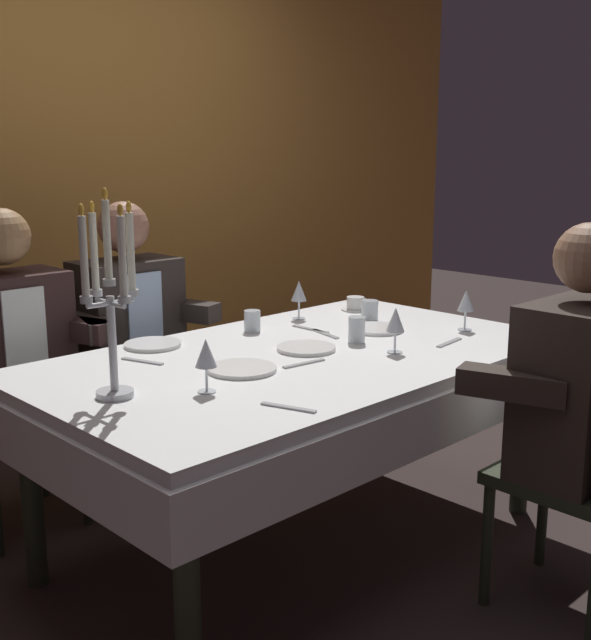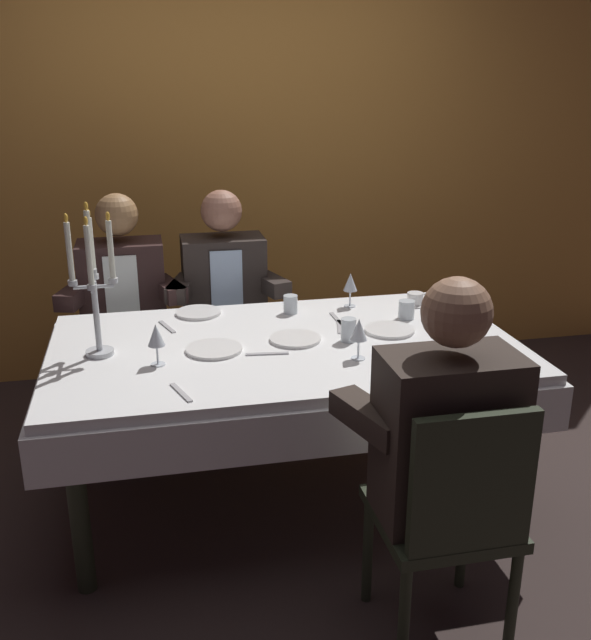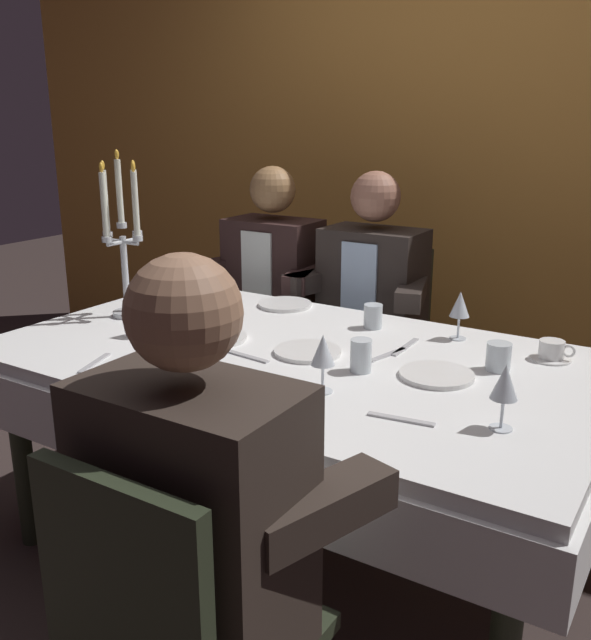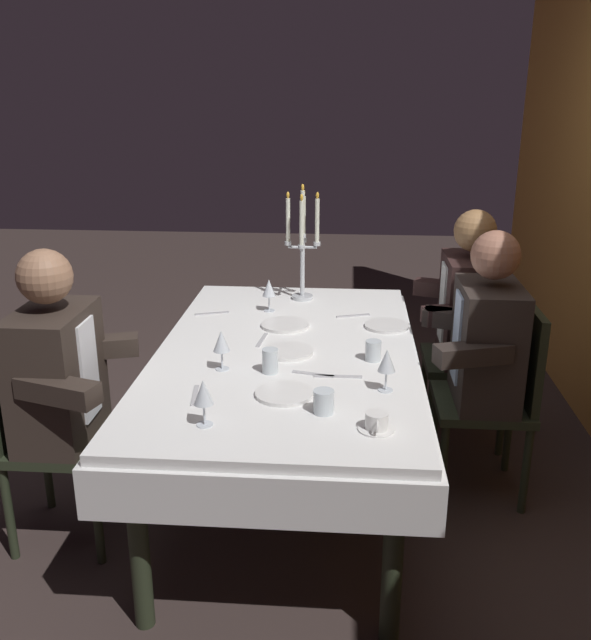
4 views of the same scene
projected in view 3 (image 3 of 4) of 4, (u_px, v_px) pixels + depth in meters
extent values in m
plane|color=#352A27|center=(293.00, 553.00, 2.41)|extent=(12.00, 12.00, 0.00)
cube|color=#CD8A3B|center=(475.00, 138.00, 3.37)|extent=(6.00, 0.12, 2.70)
cube|color=white|center=(293.00, 358.00, 2.21)|extent=(1.90, 1.10, 0.04)
cube|color=white|center=(293.00, 390.00, 2.24)|extent=(1.94, 1.14, 0.18)
cylinder|color=#272F1F|center=(22.00, 452.00, 2.39)|extent=(0.07, 0.07, 0.70)
cylinder|color=#272F1F|center=(505.00, 638.00, 1.54)|extent=(0.07, 0.07, 0.70)
cylinder|color=#272F1F|center=(187.00, 375.00, 3.08)|extent=(0.07, 0.07, 0.70)
cylinder|color=#272F1F|center=(582.00, 474.00, 2.24)|extent=(0.07, 0.07, 0.70)
cylinder|color=silver|center=(128.00, 313.00, 2.59)|extent=(0.11, 0.11, 0.02)
cylinder|color=silver|center=(125.00, 274.00, 2.55)|extent=(0.02, 0.02, 0.28)
cylinder|color=silver|center=(122.00, 225.00, 2.50)|extent=(0.04, 0.04, 0.02)
cylinder|color=white|center=(119.00, 191.00, 2.46)|extent=(0.02, 0.02, 0.22)
ellipsoid|color=yellow|center=(117.00, 154.00, 2.43)|extent=(0.02, 0.02, 0.03)
cylinder|color=silver|center=(130.00, 243.00, 2.50)|extent=(0.07, 0.01, 0.01)
cylinder|color=silver|center=(138.00, 238.00, 2.47)|extent=(0.04, 0.04, 0.02)
cylinder|color=white|center=(135.00, 204.00, 2.44)|extent=(0.02, 0.02, 0.22)
ellipsoid|color=yellow|center=(133.00, 167.00, 2.40)|extent=(0.02, 0.02, 0.03)
cylinder|color=silver|center=(130.00, 240.00, 2.54)|extent=(0.01, 0.07, 0.01)
cylinder|color=silver|center=(137.00, 233.00, 2.57)|extent=(0.04, 0.04, 0.02)
cylinder|color=white|center=(135.00, 200.00, 2.54)|extent=(0.02, 0.02, 0.22)
ellipsoid|color=yellow|center=(133.00, 165.00, 2.50)|extent=(0.02, 0.02, 0.03)
cylinder|color=silver|center=(115.00, 241.00, 2.53)|extent=(0.07, 0.01, 0.01)
cylinder|color=silver|center=(108.00, 234.00, 2.55)|extent=(0.04, 0.04, 0.02)
cylinder|color=white|center=(105.00, 201.00, 2.51)|extent=(0.02, 0.02, 0.22)
ellipsoid|color=yellow|center=(102.00, 165.00, 2.48)|extent=(0.02, 0.02, 0.03)
cylinder|color=silver|center=(115.00, 243.00, 2.48)|extent=(0.01, 0.07, 0.01)
cylinder|color=silver|center=(107.00, 239.00, 2.45)|extent=(0.04, 0.04, 0.02)
cylinder|color=white|center=(104.00, 205.00, 2.41)|extent=(0.02, 0.02, 0.22)
ellipsoid|color=yellow|center=(101.00, 167.00, 2.38)|extent=(0.02, 0.02, 0.03)
cylinder|color=white|center=(213.00, 337.00, 2.33)|extent=(0.23, 0.23, 0.01)
cylinder|color=white|center=(285.00, 304.00, 2.72)|extent=(0.21, 0.21, 0.01)
cylinder|color=white|center=(308.00, 351.00, 2.19)|extent=(0.21, 0.21, 0.01)
cylinder|color=white|center=(437.00, 375.00, 1.99)|extent=(0.21, 0.21, 0.01)
cylinder|color=silver|center=(458.00, 338.00, 2.33)|extent=(0.06, 0.06, 0.00)
cylinder|color=silver|center=(458.00, 327.00, 2.32)|extent=(0.01, 0.01, 0.07)
cone|color=silver|center=(460.00, 304.00, 2.30)|extent=(0.07, 0.07, 0.08)
cylinder|color=silver|center=(143.00, 336.00, 2.36)|extent=(0.06, 0.06, 0.00)
cylinder|color=silver|center=(142.00, 324.00, 2.35)|extent=(0.01, 0.01, 0.07)
cone|color=silver|center=(140.00, 302.00, 2.32)|extent=(0.07, 0.07, 0.08)
cylinder|color=maroon|center=(141.00, 309.00, 2.33)|extent=(0.04, 0.04, 0.03)
cylinder|color=silver|center=(501.00, 428.00, 1.67)|extent=(0.06, 0.06, 0.00)
cylinder|color=silver|center=(502.00, 413.00, 1.65)|extent=(0.01, 0.01, 0.07)
cone|color=silver|center=(505.00, 382.00, 1.63)|extent=(0.07, 0.07, 0.08)
cylinder|color=silver|center=(323.00, 391.00, 1.89)|extent=(0.06, 0.06, 0.00)
cylinder|color=silver|center=(323.00, 378.00, 1.88)|extent=(0.01, 0.01, 0.07)
cone|color=silver|center=(323.00, 350.00, 1.85)|extent=(0.07, 0.07, 0.08)
cylinder|color=#E0D172|center=(323.00, 358.00, 1.86)|extent=(0.04, 0.04, 0.03)
cylinder|color=silver|center=(373.00, 316.00, 2.44)|extent=(0.07, 0.07, 0.09)
cylinder|color=silver|center=(499.00, 357.00, 2.04)|extent=(0.07, 0.07, 0.08)
cylinder|color=silver|center=(361.00, 356.00, 2.02)|extent=(0.06, 0.06, 0.10)
cylinder|color=white|center=(550.00, 359.00, 2.14)|extent=(0.12, 0.12, 0.01)
cylinder|color=white|center=(552.00, 349.00, 2.13)|extent=(0.08, 0.08, 0.05)
torus|color=white|center=(569.00, 351.00, 2.10)|extent=(0.04, 0.01, 0.04)
cube|color=#B7B7BC|center=(405.00, 347.00, 2.24)|extent=(0.02, 0.19, 0.01)
cube|color=#B7B7BC|center=(388.00, 355.00, 2.17)|extent=(0.06, 0.17, 0.01)
cube|color=#B7B7BC|center=(94.00, 363.00, 2.10)|extent=(0.07, 0.17, 0.01)
cube|color=#B7B7BC|center=(230.00, 309.00, 2.67)|extent=(0.07, 0.17, 0.01)
cube|color=#B7B7BC|center=(401.00, 419.00, 1.71)|extent=(0.17, 0.04, 0.01)
cube|color=#B7B7BC|center=(247.00, 356.00, 2.15)|extent=(0.17, 0.04, 0.01)
cylinder|color=#272F1F|center=(223.00, 385.00, 3.35)|extent=(0.04, 0.04, 0.42)
cylinder|color=#272F1F|center=(285.00, 400.00, 3.17)|extent=(0.04, 0.04, 0.42)
cylinder|color=#272F1F|center=(265.00, 363.00, 3.64)|extent=(0.04, 0.04, 0.42)
cylinder|color=#272F1F|center=(324.00, 376.00, 3.46)|extent=(0.04, 0.04, 0.42)
cube|color=#272F1F|center=(274.00, 336.00, 3.34)|extent=(0.42, 0.42, 0.04)
cube|color=#272F1F|center=(295.00, 279.00, 3.43)|extent=(0.38, 0.04, 0.44)
cube|color=#311F1D|center=(273.00, 277.00, 3.26)|extent=(0.42, 0.26, 0.54)
cube|color=white|center=(257.00, 276.00, 3.14)|extent=(0.16, 0.01, 0.40)
sphere|color=#996F46|center=(273.00, 190.00, 3.14)|extent=(0.21, 0.21, 0.21)
cube|color=#311F1D|center=(223.00, 267.00, 3.28)|extent=(0.19, 0.34, 0.08)
cube|color=#311F1D|center=(302.00, 278.00, 3.05)|extent=(0.19, 0.34, 0.08)
cylinder|color=#272F1F|center=(314.00, 408.00, 3.09)|extent=(0.04, 0.04, 0.42)
cylinder|color=#272F1F|center=(388.00, 426.00, 2.91)|extent=(0.04, 0.04, 0.42)
cylinder|color=#272F1F|center=(352.00, 382.00, 3.38)|extent=(0.04, 0.04, 0.42)
cylinder|color=#272F1F|center=(421.00, 398.00, 3.20)|extent=(0.04, 0.04, 0.42)
cube|color=#272F1F|center=(370.00, 355.00, 3.08)|extent=(0.42, 0.42, 0.04)
cube|color=#272F1F|center=(391.00, 293.00, 3.16)|extent=(0.38, 0.04, 0.44)
cube|color=#2E2622|center=(372.00, 291.00, 2.99)|extent=(0.42, 0.26, 0.54)
cube|color=#ABC6E6|center=(358.00, 291.00, 2.88)|extent=(0.16, 0.01, 0.40)
sphere|color=#9E6953|center=(376.00, 196.00, 2.88)|extent=(0.21, 0.21, 0.21)
cube|color=#2E2622|center=(317.00, 280.00, 3.01)|extent=(0.19, 0.34, 0.08)
cube|color=#2E2622|center=(411.00, 294.00, 2.79)|extent=(0.19, 0.34, 0.08)
cube|color=#272F1F|center=(122.00, 596.00, 1.18)|extent=(0.38, 0.04, 0.44)
cube|color=#322822|center=(193.00, 517.00, 1.32)|extent=(0.42, 0.26, 0.54)
cube|color=silver|center=(236.00, 473.00, 1.42)|extent=(0.16, 0.01, 0.40)
sphere|color=#976D52|center=(184.00, 313.00, 1.20)|extent=(0.21, 0.21, 0.21)
cube|color=#322822|center=(320.00, 508.00, 1.28)|extent=(0.19, 0.34, 0.08)
cube|color=#322822|center=(144.00, 449.00, 1.50)|extent=(0.19, 0.34, 0.08)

